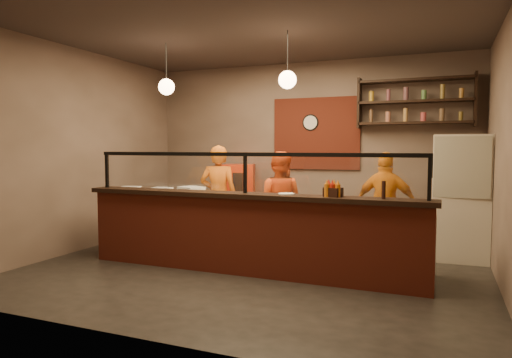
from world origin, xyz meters
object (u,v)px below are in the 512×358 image
at_px(red_cooler, 239,199).
at_px(condiment_caddy, 333,192).
at_px(wall_clock, 311,123).
at_px(cook_mid, 279,202).
at_px(pepper_mill, 384,190).
at_px(cook_left, 219,197).
at_px(pizza_dough, 322,204).
at_px(cook_right, 386,205).
at_px(fridge, 460,197).

relative_size(red_cooler, condiment_caddy, 6.73).
bearing_deg(wall_clock, cook_mid, -93.88).
bearing_deg(pepper_mill, wall_clock, 120.49).
distance_m(red_cooler, pepper_mill, 3.86).
distance_m(cook_left, pizza_dough, 2.10).
bearing_deg(pizza_dough, cook_right, 59.54).
bearing_deg(cook_left, wall_clock, -142.23).
distance_m(wall_clock, red_cooler, 1.96).
bearing_deg(cook_left, cook_right, 172.73).
height_order(wall_clock, red_cooler, wall_clock).
xyz_separation_m(cook_mid, pizza_dough, (0.90, -0.85, 0.11)).
xyz_separation_m(condiment_caddy, pepper_mill, (0.59, -0.02, 0.05)).
relative_size(wall_clock, cook_mid, 0.19).
bearing_deg(condiment_caddy, pepper_mill, -1.84).
relative_size(fridge, pepper_mill, 8.86).
distance_m(cook_mid, pizza_dough, 1.24).
height_order(wall_clock, cook_mid, wall_clock).
bearing_deg(cook_right, cook_left, 12.32).
bearing_deg(cook_mid, fridge, -169.67).
distance_m(wall_clock, condiment_caddy, 3.11).
bearing_deg(red_cooler, pizza_dough, -61.65).
bearing_deg(fridge, condiment_caddy, -129.33).
distance_m(cook_left, cook_mid, 1.04).
xyz_separation_m(wall_clock, red_cooler, (-1.30, -0.31, -1.43)).
bearing_deg(cook_right, fridge, -158.86).
xyz_separation_m(fridge, pepper_mill, (-0.87, -1.94, 0.25)).
relative_size(cook_right, red_cooler, 1.19).
bearing_deg(cook_mid, condiment_caddy, 128.30).
distance_m(wall_clock, cook_mid, 1.95).
bearing_deg(cook_mid, pepper_mill, 139.67).
bearing_deg(pizza_dough, pepper_mill, -29.52).
xyz_separation_m(cook_left, pepper_mill, (2.77, -1.29, 0.32)).
relative_size(cook_right, condiment_caddy, 8.00).
height_order(fridge, red_cooler, fridge).
height_order(fridge, pizza_dough, fridge).
relative_size(red_cooler, pizza_dough, 2.69).
xyz_separation_m(cook_left, pizza_dough, (1.93, -0.82, 0.06)).
xyz_separation_m(cook_left, condiment_caddy, (2.18, -1.27, 0.27)).
xyz_separation_m(cook_mid, red_cooler, (-1.20, 1.14, -0.13)).
relative_size(fridge, red_cooler, 1.38).
relative_size(cook_left, fridge, 0.92).
relative_size(wall_clock, cook_right, 0.19).
relative_size(wall_clock, pizza_dough, 0.61).
distance_m(cook_mid, red_cooler, 1.66).
relative_size(cook_mid, red_cooler, 1.19).
bearing_deg(red_cooler, pepper_mill, -58.19).
bearing_deg(red_cooler, cook_mid, -61.59).
bearing_deg(red_cooler, condiment_caddy, -64.35).
height_order(cook_mid, fridge, fridge).
xyz_separation_m(wall_clock, pizza_dough, (0.80, -2.30, -1.19)).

